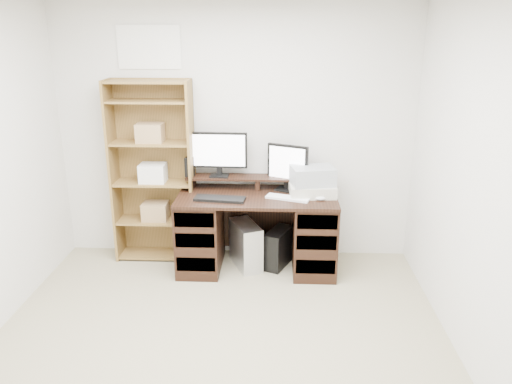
# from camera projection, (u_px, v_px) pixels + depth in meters

# --- Properties ---
(room) EXTENTS (3.54, 4.04, 2.54)m
(room) POSITION_uv_depth(u_px,v_px,m) (207.00, 203.00, 3.01)
(room) COLOR tan
(room) RESTS_ON ground
(desk) EXTENTS (1.50, 0.70, 0.75)m
(desk) POSITION_uv_depth(u_px,v_px,m) (257.00, 230.00, 4.83)
(desk) COLOR black
(desk) RESTS_ON ground
(riser_shelf) EXTENTS (1.40, 0.22, 0.12)m
(riser_shelf) POSITION_uv_depth(u_px,v_px,m) (258.00, 179.00, 4.88)
(riser_shelf) COLOR black
(riser_shelf) RESTS_ON desk
(monitor_wide) EXTENTS (0.55, 0.14, 0.43)m
(monitor_wide) POSITION_uv_depth(u_px,v_px,m) (219.00, 152.00, 4.82)
(monitor_wide) COLOR black
(monitor_wide) RESTS_ON riser_shelf
(monitor_small) EXTENTS (0.39, 0.23, 0.45)m
(monitor_small) POSITION_uv_depth(u_px,v_px,m) (287.00, 166.00, 4.79)
(monitor_small) COLOR black
(monitor_small) RESTS_ON desk
(speaker) EXTENTS (0.09, 0.09, 0.19)m
(speaker) POSITION_uv_depth(u_px,v_px,m) (190.00, 167.00, 4.85)
(speaker) COLOR black
(speaker) RESTS_ON riser_shelf
(keyboard_black) EXTENTS (0.48, 0.21, 0.03)m
(keyboard_black) POSITION_uv_depth(u_px,v_px,m) (220.00, 199.00, 4.57)
(keyboard_black) COLOR black
(keyboard_black) RESTS_ON desk
(keyboard_white) EXTENTS (0.42, 0.25, 0.02)m
(keyboard_white) POSITION_uv_depth(u_px,v_px,m) (288.00, 198.00, 4.60)
(keyboard_white) COLOR white
(keyboard_white) RESTS_ON desk
(mouse) EXTENTS (0.11, 0.08, 0.04)m
(mouse) POSITION_uv_depth(u_px,v_px,m) (320.00, 198.00, 4.56)
(mouse) COLOR silver
(mouse) RESTS_ON desk
(printer) EXTENTS (0.45, 0.35, 0.11)m
(printer) POSITION_uv_depth(u_px,v_px,m) (312.00, 190.00, 4.70)
(printer) COLOR #BBB6A3
(printer) RESTS_ON desk
(basket) EXTENTS (0.44, 0.35, 0.17)m
(basket) POSITION_uv_depth(u_px,v_px,m) (313.00, 176.00, 4.65)
(basket) COLOR #93999D
(basket) RESTS_ON printer
(tower_silver) EXTENTS (0.36, 0.49, 0.45)m
(tower_silver) POSITION_uv_depth(u_px,v_px,m) (246.00, 245.00, 4.90)
(tower_silver) COLOR silver
(tower_silver) RESTS_ON ground
(tower_black) EXTENTS (0.30, 0.41, 0.38)m
(tower_black) POSITION_uv_depth(u_px,v_px,m) (278.00, 248.00, 4.92)
(tower_black) COLOR black
(tower_black) RESTS_ON ground
(bookshelf) EXTENTS (0.80, 0.30, 1.80)m
(bookshelf) POSITION_uv_depth(u_px,v_px,m) (153.00, 170.00, 4.91)
(bookshelf) COLOR olive
(bookshelf) RESTS_ON ground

